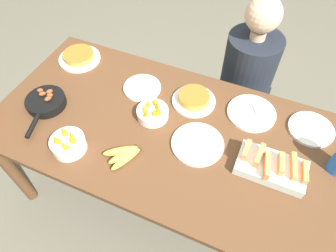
# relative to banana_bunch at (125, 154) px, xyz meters

# --- Properties ---
(ground_plane) EXTENTS (14.00, 14.00, 0.00)m
(ground_plane) POSITION_rel_banana_bunch_xyz_m (0.12, 0.23, -0.76)
(ground_plane) COLOR #666051
(dining_table) EXTENTS (1.85, 0.92, 0.74)m
(dining_table) POSITION_rel_banana_bunch_xyz_m (0.12, 0.23, -0.11)
(dining_table) COLOR brown
(dining_table) RESTS_ON ground_plane
(banana_bunch) EXTENTS (0.18, 0.19, 0.04)m
(banana_bunch) POSITION_rel_banana_bunch_xyz_m (0.00, 0.00, 0.00)
(banana_bunch) COLOR gold
(banana_bunch) RESTS_ON dining_table
(melon_tray) EXTENTS (0.31, 0.18, 0.10)m
(melon_tray) POSITION_rel_banana_bunch_xyz_m (0.65, 0.20, 0.01)
(melon_tray) COLOR silver
(melon_tray) RESTS_ON dining_table
(skillet) EXTENTS (0.21, 0.34, 0.08)m
(skillet) POSITION_rel_banana_bunch_xyz_m (-0.55, 0.12, 0.01)
(skillet) COLOR black
(skillet) RESTS_ON dining_table
(frittata_plate_center) EXTENTS (0.25, 0.25, 0.05)m
(frittata_plate_center) POSITION_rel_banana_bunch_xyz_m (-0.60, 0.51, 0.00)
(frittata_plate_center) COLOR white
(frittata_plate_center) RESTS_ON dining_table
(frittata_plate_side) EXTENTS (0.24, 0.24, 0.06)m
(frittata_plate_side) POSITION_rel_banana_bunch_xyz_m (0.18, 0.46, 0.00)
(frittata_plate_side) COLOR white
(frittata_plate_side) RESTS_ON dining_table
(empty_plate_near_front) EXTENTS (0.26, 0.26, 0.02)m
(empty_plate_near_front) POSITION_rel_banana_bunch_xyz_m (0.29, 0.20, -0.01)
(empty_plate_near_front) COLOR white
(empty_plate_near_front) RESTS_ON dining_table
(empty_plate_far_left) EXTENTS (0.21, 0.21, 0.02)m
(empty_plate_far_left) POSITION_rel_banana_bunch_xyz_m (-0.13, 0.44, -0.01)
(empty_plate_far_left) COLOR white
(empty_plate_far_left) RESTS_ON dining_table
(empty_plate_far_right) EXTENTS (0.23, 0.23, 0.02)m
(empty_plate_far_right) POSITION_rel_banana_bunch_xyz_m (0.79, 0.52, -0.01)
(empty_plate_far_right) COLOR white
(empty_plate_far_right) RESTS_ON dining_table
(empty_plate_mid_edge) EXTENTS (0.26, 0.26, 0.02)m
(empty_plate_mid_edge) POSITION_rel_banana_bunch_xyz_m (0.49, 0.50, -0.01)
(empty_plate_mid_edge) COLOR white
(empty_plate_mid_edge) RESTS_ON dining_table
(fruit_bowl_mango) EXTENTS (0.17, 0.17, 0.12)m
(fruit_bowl_mango) POSITION_rel_banana_bunch_xyz_m (-0.27, -0.07, 0.02)
(fruit_bowl_mango) COLOR white
(fruit_bowl_mango) RESTS_ON dining_table
(fruit_bowl_citrus) EXTENTS (0.17, 0.17, 0.11)m
(fruit_bowl_citrus) POSITION_rel_banana_bunch_xyz_m (0.02, 0.28, 0.02)
(fruit_bowl_citrus) COLOR white
(fruit_bowl_citrus) RESTS_ON dining_table
(person_figure) EXTENTS (0.36, 0.36, 1.17)m
(person_figure) POSITION_rel_banana_bunch_xyz_m (0.38, 0.91, -0.28)
(person_figure) COLOR black
(person_figure) RESTS_ON ground_plane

